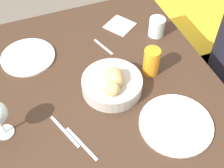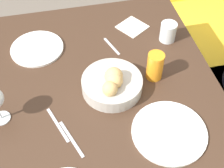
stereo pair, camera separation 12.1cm
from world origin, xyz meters
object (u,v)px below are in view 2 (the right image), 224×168
bread_basket (112,84)px  water_tumbler (168,32)px  knife_silver (58,125)px  plate_far_center (169,132)px  plate_near_left (37,48)px  spoon_coffee (112,46)px  juice_glass (155,66)px  napkin (132,27)px  fork_silver (71,139)px

bread_basket → water_tumbler: size_ratio=2.71×
bread_basket → knife_silver: bearing=-62.4°
plate_far_center → water_tumbler: water_tumbler is taller
plate_near_left → plate_far_center: 0.69m
bread_basket → spoon_coffee: (-0.25, 0.05, -0.04)m
plate_far_center → knife_silver: size_ratio=1.66×
juice_glass → napkin: size_ratio=0.73×
plate_near_left → water_tumbler: size_ratio=2.66×
bread_basket → water_tumbler: 0.39m
juice_glass → water_tumbler: (-0.21, 0.13, -0.02)m
bread_basket → plate_far_center: bearing=33.0°
bread_basket → plate_far_center: (0.24, 0.15, -0.03)m
plate_near_left → plate_far_center: size_ratio=0.87×
napkin → knife_silver: bearing=-40.3°
plate_far_center → spoon_coffee: (-0.48, -0.10, -0.00)m
napkin → plate_near_left: bearing=-82.8°
bread_basket → water_tumbler: bread_basket is taller
plate_far_center → knife_silver: (-0.12, -0.38, -0.00)m
fork_silver → spoon_coffee: bearing=151.0°
plate_near_left → juice_glass: 0.53m
plate_far_center → juice_glass: 0.28m
knife_silver → napkin: 0.62m
water_tumbler → napkin: 0.18m
spoon_coffee → napkin: bearing=131.8°
spoon_coffee → napkin: (-0.11, 0.12, 0.00)m
plate_far_center → water_tumbler: 0.50m
plate_near_left → fork_silver: 0.50m
bread_basket → napkin: size_ratio=1.45×
bread_basket → water_tumbler: (-0.24, 0.31, 0.01)m
juice_glass → napkin: bearing=-179.5°
plate_far_center → napkin: size_ratio=1.64×
water_tumbler → plate_near_left: bearing=-96.0°
plate_far_center → napkin: bearing=177.6°
fork_silver → water_tumbler: bearing=130.7°
juice_glass → napkin: 0.33m
plate_near_left → plate_far_center: same height
bread_basket → spoon_coffee: size_ratio=1.93×
bread_basket → juice_glass: size_ratio=1.98×
bread_basket → knife_silver: 0.26m
water_tumbler → knife_silver: (0.36, -0.54, -0.04)m
plate_near_left → napkin: plate_near_left is taller
plate_far_center → spoon_coffee: 0.49m
water_tumbler → knife_silver: 0.65m
plate_near_left → water_tumbler: bearing=84.0°
water_tumbler → knife_silver: water_tumbler is taller
plate_near_left → juice_glass: bearing=59.6°
plate_far_center → knife_silver: bearing=-107.1°
plate_near_left → spoon_coffee: (0.05, 0.33, -0.00)m
plate_near_left → juice_glass: juice_glass is taller
water_tumbler → fork_silver: size_ratio=0.54×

